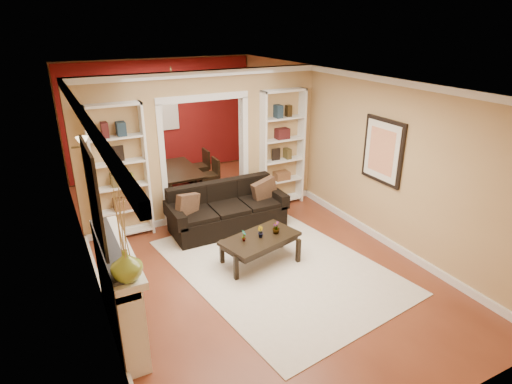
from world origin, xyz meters
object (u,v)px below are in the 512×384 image
dining_table (179,180)px  coffee_table (260,250)px  bookshelf_right (282,149)px  bookshelf_left (120,173)px  fireplace (121,291)px  sofa (227,208)px

dining_table → coffee_table: bearing=-176.7°
coffee_table → bookshelf_right: bearing=37.2°
bookshelf_left → fireplace: bookshelf_left is taller
bookshelf_left → dining_table: bookshelf_left is taller
sofa → coffee_table: (-0.03, -1.29, -0.18)m
bookshelf_left → bookshelf_right: (3.10, 0.00, 0.00)m
fireplace → dining_table: size_ratio=1.12×
bookshelf_left → coffee_table: bearing=-48.9°
bookshelf_right → fireplace: size_ratio=1.35×
bookshelf_right → fireplace: bookshelf_right is taller
coffee_table → bookshelf_left: 2.65m
bookshelf_left → dining_table: bearing=47.0°
sofa → bookshelf_left: bookshelf_left is taller
sofa → coffee_table: size_ratio=1.77×
fireplace → dining_table: 4.54m
sofa → bookshelf_right: (1.44, 0.58, 0.74)m
sofa → bookshelf_right: size_ratio=0.90×
sofa → bookshelf_left: 1.91m
sofa → bookshelf_right: 1.72m
sofa → fireplace: 2.94m
coffee_table → bookshelf_left: bookshelf_left is taller
sofa → coffee_table: sofa is taller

